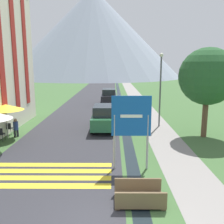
# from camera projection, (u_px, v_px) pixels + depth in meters

# --- Properties ---
(ground_plane) EXTENTS (160.00, 160.00, 0.00)m
(ground_plane) POSITION_uv_depth(u_px,v_px,m) (111.00, 109.00, 26.91)
(ground_plane) COLOR #3D6033
(road) EXTENTS (6.40, 60.00, 0.01)m
(road) POSITION_uv_depth(u_px,v_px,m) (94.00, 97.00, 36.74)
(road) COLOR #2D2D33
(road) RESTS_ON ground_plane
(footpath) EXTENTS (2.20, 60.00, 0.01)m
(footpath) POSITION_uv_depth(u_px,v_px,m) (136.00, 97.00, 36.71)
(footpath) COLOR gray
(footpath) RESTS_ON ground_plane
(drainage_channel) EXTENTS (0.60, 60.00, 0.00)m
(drainage_channel) POSITION_uv_depth(u_px,v_px,m) (119.00, 97.00, 36.72)
(drainage_channel) COLOR black
(drainage_channel) RESTS_ON ground_plane
(crosswalk_marking) EXTENTS (5.44, 2.54, 0.01)m
(crosswalk_marking) POSITION_uv_depth(u_px,v_px,m) (49.00, 174.00, 10.86)
(crosswalk_marking) COLOR yellow
(crosswalk_marking) RESTS_ON ground_plane
(mountain_distant) EXTENTS (62.17, 62.17, 30.89)m
(mountain_distant) POSITION_uv_depth(u_px,v_px,m) (93.00, 34.00, 89.53)
(mountain_distant) COLOR gray
(mountain_distant) RESTS_ON ground_plane
(road_sign) EXTENTS (1.76, 0.11, 3.38)m
(road_sign) POSITION_uv_depth(u_px,v_px,m) (131.00, 122.00, 11.06)
(road_sign) COLOR #9E9EA3
(road_sign) RESTS_ON ground_plane
(footbridge) EXTENTS (1.70, 1.10, 0.65)m
(footbridge) POSITION_uv_depth(u_px,v_px,m) (139.00, 196.00, 8.62)
(footbridge) COLOR brown
(footbridge) RESTS_ON ground_plane
(parked_car_near) EXTENTS (1.76, 4.12, 1.82)m
(parked_car_near) POSITION_uv_depth(u_px,v_px,m) (104.00, 117.00, 18.16)
(parked_car_near) COLOR #28663D
(parked_car_near) RESTS_ON ground_plane
(parked_car_far) EXTENTS (1.88, 4.33, 1.82)m
(parked_car_far) POSITION_uv_depth(u_px,v_px,m) (109.00, 96.00, 30.09)
(parked_car_far) COLOR black
(parked_car_far) RESTS_ON ground_plane
(cafe_chair_middle) EXTENTS (0.40, 0.40, 0.85)m
(cafe_chair_middle) POSITION_uv_depth(u_px,v_px,m) (0.00, 133.00, 15.43)
(cafe_chair_middle) COLOR #232328
(cafe_chair_middle) RESTS_ON ground_plane
(cafe_chair_far_left) EXTENTS (0.40, 0.40, 0.85)m
(cafe_chair_far_left) POSITION_uv_depth(u_px,v_px,m) (9.00, 128.00, 16.82)
(cafe_chair_far_left) COLOR #232328
(cafe_chair_far_left) RESTS_ON ground_plane
(cafe_umbrella_middle_yellow) EXTENTS (2.23, 2.23, 2.23)m
(cafe_umbrella_middle_yellow) POSITION_uv_depth(u_px,v_px,m) (6.00, 107.00, 15.81)
(cafe_umbrella_middle_yellow) COLOR #B7B2A8
(cafe_umbrella_middle_yellow) RESTS_ON ground_plane
(person_seated_near) EXTENTS (0.32, 0.32, 1.23)m
(person_seated_near) POSITION_uv_depth(u_px,v_px,m) (16.00, 127.00, 16.40)
(person_seated_near) COLOR #282833
(person_seated_near) RESTS_ON ground_plane
(streetlamp) EXTENTS (0.28, 0.28, 5.53)m
(streetlamp) POSITION_uv_depth(u_px,v_px,m) (160.00, 84.00, 18.71)
(streetlamp) COLOR #515156
(streetlamp) RESTS_ON ground_plane
(tree_by_path) EXTENTS (3.65, 3.65, 5.79)m
(tree_by_path) POSITION_uv_depth(u_px,v_px,m) (208.00, 77.00, 15.82)
(tree_by_path) COLOR brown
(tree_by_path) RESTS_ON ground_plane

